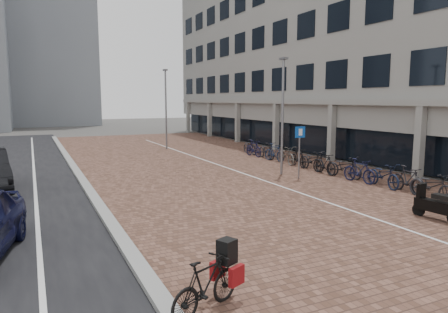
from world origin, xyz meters
TOP-DOWN VIEW (x-y plane):
  - ground at (0.00, 0.00)m, footprint 140.00×140.00m
  - plaza_brick at (2.00, 12.00)m, footprint 14.50×42.00m
  - curb at (-5.10, 12.00)m, footprint 0.35×42.00m
  - lane_line at (-7.00, 12.00)m, footprint 0.12×44.00m
  - parking_line at (2.20, 12.00)m, footprint 0.10×30.00m
  - office_building at (12.97, 16.00)m, footprint 8.40×40.00m
  - hero_bike at (-4.50, -2.85)m, footprint 1.66×1.09m
  - scooter_mid at (3.78, -0.84)m, footprint 0.64×1.58m
  - parking_sign at (3.88, 6.26)m, footprint 0.50×0.10m
  - lamp_near at (3.78, 7.54)m, footprint 0.12×0.12m
  - lamp_far at (1.81, 19.60)m, footprint 0.12×0.12m
  - bike_row at (5.87, 7.90)m, footprint 1.15×15.82m

SIDE VIEW (x-z plane):
  - ground at x=0.00m, z-range 0.00..0.00m
  - plaza_brick at x=2.00m, z-range -0.01..0.03m
  - lane_line at x=-7.00m, z-range 0.02..0.02m
  - parking_line at x=2.20m, z-range 0.03..0.04m
  - curb at x=-5.10m, z-range 0.00..0.14m
  - hero_bike at x=-4.50m, z-range -0.06..1.08m
  - bike_row at x=5.87m, z-range 0.00..1.05m
  - scooter_mid at x=3.78m, z-range 0.00..1.06m
  - parking_sign at x=3.88m, z-range 0.40..2.80m
  - lamp_near at x=3.78m, z-range 0.00..5.47m
  - lamp_far at x=1.81m, z-range 0.00..5.66m
  - office_building at x=12.97m, z-range 0.94..15.94m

